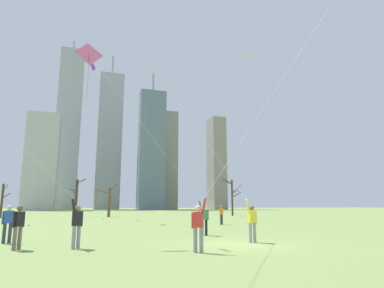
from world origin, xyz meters
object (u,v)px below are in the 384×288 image
at_px(bystander_strolling_midfield, 221,214).
at_px(bystander_watching_nearby, 18,225).
at_px(bare_tree_rightmost, 76,197).
at_px(bare_tree_leftmost, 232,195).
at_px(kite_flyer_foreground_right_pink, 180,184).
at_px(distant_kite_high_overhead_orange, 150,30).
at_px(bare_tree_right_of_center, 2,200).
at_px(distant_kite_low_near_trees_yellow, 249,81).
at_px(kite_flyer_midfield_right_blue, 10,151).
at_px(distant_kite_drifting_right_purple, 93,76).
at_px(kite_flyer_midfield_left_red, 229,175).
at_px(bystander_far_off_by_trees, 8,222).
at_px(kite_flyer_midfield_center_teal, 181,118).
at_px(bare_tree_center, 109,200).

distance_m(bystander_strolling_midfield, bystander_watching_nearby, 18.40).
distance_m(bare_tree_rightmost, bare_tree_leftmost, 24.14).
relative_size(kite_flyer_foreground_right_pink, bare_tree_leftmost, 1.64).
height_order(kite_flyer_foreground_right_pink, distant_kite_high_overhead_orange, distant_kite_high_overhead_orange).
distance_m(kite_flyer_foreground_right_pink, bare_tree_rightmost, 36.06).
relative_size(kite_flyer_foreground_right_pink, bare_tree_rightmost, 1.72).
relative_size(bare_tree_rightmost, bare_tree_leftmost, 0.95).
bearing_deg(kite_flyer_foreground_right_pink, bare_tree_right_of_center, 115.45).
bearing_deg(bystander_watching_nearby, distant_kite_low_near_trees_yellow, 49.19).
xyz_separation_m(kite_flyer_midfield_right_blue, distant_kite_low_near_trees_yellow, (26.50, 31.44, 17.71)).
bearing_deg(distant_kite_drifting_right_purple, bare_tree_right_of_center, 129.49).
distance_m(kite_flyer_midfield_right_blue, distant_kite_drifting_right_purple, 26.56).
relative_size(kite_flyer_midfield_left_red, bystander_watching_nearby, 8.04).
xyz_separation_m(kite_flyer_foreground_right_pink, bystander_far_off_by_trees, (-7.98, -0.66, -1.83)).
bearing_deg(bare_tree_right_of_center, bystander_watching_nearby, -77.20).
height_order(kite_flyer_midfield_right_blue, distant_kite_drifting_right_purple, distant_kite_drifting_right_purple).
relative_size(distant_kite_low_near_trees_yellow, bare_tree_leftmost, 4.38).
xyz_separation_m(distant_kite_low_near_trees_yellow, distant_kite_high_overhead_orange, (-16.93, -5.08, 3.04)).
bearing_deg(distant_kite_low_near_trees_yellow, kite_flyer_foreground_right_pink, -125.01).
bearing_deg(bare_tree_rightmost, kite_flyer_midfield_center_teal, -83.19).
relative_size(kite_flyer_midfield_left_red, bare_tree_center, 2.79).
bearing_deg(kite_flyer_foreground_right_pink, kite_flyer_midfield_right_blue, -150.22).
bearing_deg(kite_flyer_midfield_right_blue, bystander_far_off_by_trees, 97.96).
xyz_separation_m(kite_flyer_midfield_right_blue, bystander_far_off_by_trees, (-0.51, 3.62, -2.59)).
xyz_separation_m(bystander_far_off_by_trees, bare_tree_leftmost, (25.73, 32.24, 2.28)).
xyz_separation_m(bystander_strolling_midfield, distant_kite_low_near_trees_yellow, (12.68, 17.83, 20.30)).
distance_m(kite_flyer_midfield_center_teal, bare_tree_leftmost, 40.86).
relative_size(bystander_far_off_by_trees, distant_kite_low_near_trees_yellow, 0.06).
relative_size(kite_flyer_midfield_left_red, distant_kite_drifting_right_purple, 0.74).
bearing_deg(kite_flyer_midfield_center_teal, kite_flyer_midfield_left_red, -52.79).
xyz_separation_m(bystander_strolling_midfield, distant_kite_drifting_right_purple, (-11.07, 9.78, 14.87)).
bearing_deg(distant_kite_drifting_right_purple, distant_kite_low_near_trees_yellow, 18.72).
distance_m(bystander_far_off_by_trees, distant_kite_low_near_trees_yellow, 43.77).
bearing_deg(bystander_strolling_midfield, bystander_watching_nearby, -137.21).
distance_m(kite_flyer_midfield_left_red, bystander_far_off_by_trees, 9.95).
relative_size(kite_flyer_midfield_left_red, bare_tree_leftmost, 2.18).
distance_m(distant_kite_low_near_trees_yellow, bare_tree_leftmost, 18.59).
bearing_deg(distant_kite_low_near_trees_yellow, bystander_watching_nearby, -130.81).
distance_m(bystander_watching_nearby, distant_kite_high_overhead_orange, 35.60).
distance_m(kite_flyer_foreground_right_pink, distant_kite_low_near_trees_yellow, 37.96).
xyz_separation_m(kite_flyer_midfield_left_red, distant_kite_drifting_right_purple, (-4.77, 25.38, 13.08)).
relative_size(distant_kite_drifting_right_purple, bare_tree_rightmost, 3.07).
bearing_deg(kite_flyer_midfield_left_red, kite_flyer_midfield_right_blue, 165.15).
bearing_deg(kite_flyer_foreground_right_pink, distant_kite_low_near_trees_yellow, 54.99).
height_order(kite_flyer_midfield_left_red, bare_tree_center, kite_flyer_midfield_left_red).
height_order(distant_kite_low_near_trees_yellow, bare_tree_right_of_center, distant_kite_low_near_trees_yellow).
height_order(distant_kite_high_overhead_orange, bare_tree_right_of_center, distant_kite_high_overhead_orange).
height_order(kite_flyer_midfield_center_teal, bare_tree_right_of_center, kite_flyer_midfield_center_teal).
bearing_deg(kite_flyer_midfield_right_blue, distant_kite_drifting_right_purple, 83.30).
height_order(bystander_far_off_by_trees, bare_tree_rightmost, bare_tree_rightmost).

